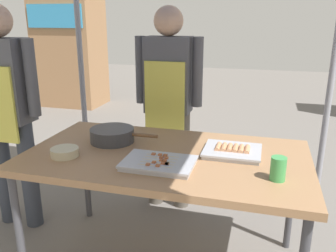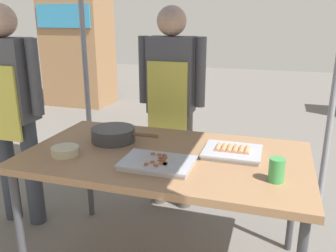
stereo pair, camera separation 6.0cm
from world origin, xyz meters
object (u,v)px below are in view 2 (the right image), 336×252
(tray_meat_skewers, at_px, (158,163))
(drink_cup_near_edge, at_px, (277,170))
(tray_grilled_sausages, at_px, (232,152))
(vendor_woman, at_px, (171,94))
(neighbor_stall_left, at_px, (78,50))
(customer_nearby, at_px, (10,101))
(stall_table, at_px, (165,162))
(condiment_bowl, at_px, (65,151))
(cooking_wok, at_px, (114,134))

(tray_meat_skewers, xyz_separation_m, drink_cup_near_edge, (0.59, -0.00, 0.04))
(tray_grilled_sausages, bearing_deg, vendor_woman, 130.71)
(tray_grilled_sausages, relative_size, neighbor_stall_left, 0.17)
(customer_nearby, bearing_deg, vendor_woman, 29.62)
(stall_table, distance_m, neighbor_stall_left, 4.63)
(vendor_woman, relative_size, neighbor_stall_left, 0.84)
(condiment_bowl, bearing_deg, tray_meat_skewers, 0.70)
(drink_cup_near_edge, height_order, vendor_woman, vendor_woman)
(tray_grilled_sausages, distance_m, customer_nearby, 1.57)
(condiment_bowl, height_order, neighbor_stall_left, neighbor_stall_left)
(tray_meat_skewers, height_order, drink_cup_near_edge, drink_cup_near_edge)
(stall_table, distance_m, cooking_wok, 0.40)
(stall_table, xyz_separation_m, drink_cup_near_edge, (0.61, -0.18, 0.11))
(stall_table, xyz_separation_m, tray_meat_skewers, (0.02, -0.18, 0.07))
(tray_grilled_sausages, xyz_separation_m, neighbor_stall_left, (-3.14, 3.61, 0.18))
(tray_meat_skewers, xyz_separation_m, vendor_woman, (-0.20, 0.92, 0.16))
(vendor_woman, relative_size, customer_nearby, 1.00)
(tray_grilled_sausages, xyz_separation_m, vendor_woman, (-0.56, 0.65, 0.16))
(condiment_bowl, bearing_deg, vendor_woman, 69.65)
(tray_grilled_sausages, height_order, drink_cup_near_edge, drink_cup_near_edge)
(stall_table, distance_m, tray_meat_skewers, 0.20)
(drink_cup_near_edge, relative_size, vendor_woman, 0.07)
(tray_meat_skewers, xyz_separation_m, condiment_bowl, (-0.55, -0.01, 0.01))
(condiment_bowl, bearing_deg, drink_cup_near_edge, 0.22)
(cooking_wok, xyz_separation_m, customer_nearby, (-0.81, 0.06, 0.14))
(stall_table, xyz_separation_m, vendor_woman, (-0.19, 0.74, 0.23))
(cooking_wok, relative_size, drink_cup_near_edge, 3.72)
(condiment_bowl, xyz_separation_m, vendor_woman, (0.34, 0.93, 0.16))
(tray_meat_skewers, relative_size, neighbor_stall_left, 0.20)
(tray_meat_skewers, distance_m, condiment_bowl, 0.55)
(stall_table, bearing_deg, tray_meat_skewers, -85.21)
(tray_grilled_sausages, distance_m, neighbor_stall_left, 4.79)
(cooking_wok, xyz_separation_m, neighbor_stall_left, (-2.40, 3.60, 0.15))
(tray_meat_skewers, relative_size, vendor_woman, 0.24)
(stall_table, height_order, condiment_bowl, condiment_bowl)
(cooking_wok, distance_m, drink_cup_near_edge, 1.03)
(stall_table, bearing_deg, customer_nearby, 171.84)
(condiment_bowl, xyz_separation_m, drink_cup_near_edge, (1.14, 0.00, 0.03))
(condiment_bowl, relative_size, neighbor_stall_left, 0.08)
(stall_table, xyz_separation_m, customer_nearby, (-1.19, 0.17, 0.24))
(cooking_wok, bearing_deg, vendor_woman, 73.62)
(tray_meat_skewers, relative_size, condiment_bowl, 2.41)
(tray_meat_skewers, xyz_separation_m, cooking_wok, (-0.39, 0.29, 0.03))
(tray_grilled_sausages, relative_size, condiment_bowl, 2.06)
(cooking_wok, distance_m, vendor_woman, 0.67)
(tray_grilled_sausages, xyz_separation_m, cooking_wok, (-0.74, 0.01, 0.03))
(vendor_woman, bearing_deg, tray_meat_skewers, 102.52)
(stall_table, relative_size, neighbor_stall_left, 0.85)
(drink_cup_near_edge, height_order, customer_nearby, customer_nearby)
(tray_meat_skewers, bearing_deg, customer_nearby, 163.68)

